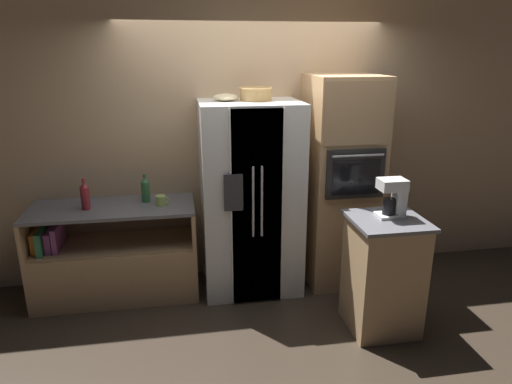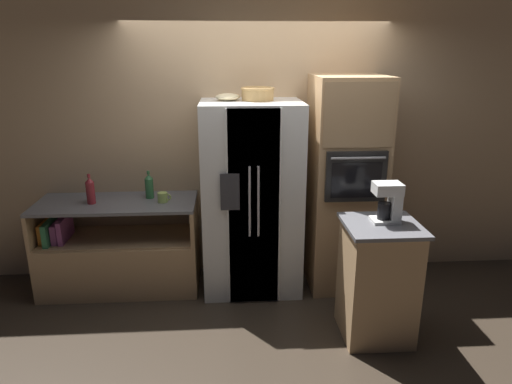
% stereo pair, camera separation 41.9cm
% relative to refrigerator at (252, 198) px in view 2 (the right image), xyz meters
% --- Properties ---
extents(ground_plane, '(20.00, 20.00, 0.00)m').
position_rel_refrigerator_xyz_m(ground_plane, '(0.07, -0.08, -0.91)').
color(ground_plane, '#382D23').
extents(wall_back, '(12.00, 0.06, 2.80)m').
position_rel_refrigerator_xyz_m(wall_back, '(0.07, 0.39, 0.49)').
color(wall_back, tan).
rests_on(wall_back, ground_plane).
extents(counter_left, '(1.49, 0.63, 0.88)m').
position_rel_refrigerator_xyz_m(counter_left, '(-1.29, 0.04, -0.59)').
color(counter_left, tan).
rests_on(counter_left, ground_plane).
extents(refrigerator, '(0.91, 0.75, 1.81)m').
position_rel_refrigerator_xyz_m(refrigerator, '(0.00, 0.00, 0.00)').
color(refrigerator, silver).
rests_on(refrigerator, ground_plane).
extents(wall_oven, '(0.65, 0.74, 2.03)m').
position_rel_refrigerator_xyz_m(wall_oven, '(0.89, 0.02, 0.11)').
color(wall_oven, tan).
rests_on(wall_oven, ground_plane).
extents(island_counter, '(0.58, 0.56, 0.97)m').
position_rel_refrigerator_xyz_m(island_counter, '(0.96, -0.89, -0.42)').
color(island_counter, tan).
rests_on(island_counter, ground_plane).
extents(wicker_basket, '(0.30, 0.30, 0.12)m').
position_rel_refrigerator_xyz_m(wicker_basket, '(0.06, 0.08, 0.97)').
color(wicker_basket, tan).
rests_on(wicker_basket, refrigerator).
extents(fruit_bowl, '(0.22, 0.22, 0.06)m').
position_rel_refrigerator_xyz_m(fruit_bowl, '(-0.21, 0.09, 0.94)').
color(fruit_bowl, beige).
rests_on(fruit_bowl, refrigerator).
extents(bottle_tall, '(0.08, 0.08, 0.27)m').
position_rel_refrigerator_xyz_m(bottle_tall, '(-0.97, 0.14, 0.10)').
color(bottle_tall, '#33723F').
rests_on(bottle_tall, counter_left).
extents(bottle_short, '(0.08, 0.08, 0.28)m').
position_rel_refrigerator_xyz_m(bottle_short, '(-1.49, 0.01, 0.10)').
color(bottle_short, maroon).
rests_on(bottle_short, counter_left).
extents(mug, '(0.13, 0.09, 0.09)m').
position_rel_refrigerator_xyz_m(mug, '(-0.83, 0.01, 0.03)').
color(mug, '#B2D166').
rests_on(mug, counter_left).
extents(coffee_maker, '(0.21, 0.16, 0.31)m').
position_rel_refrigerator_xyz_m(coffee_maker, '(1.01, -0.85, 0.24)').
color(coffee_maker, white).
rests_on(coffee_maker, island_counter).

